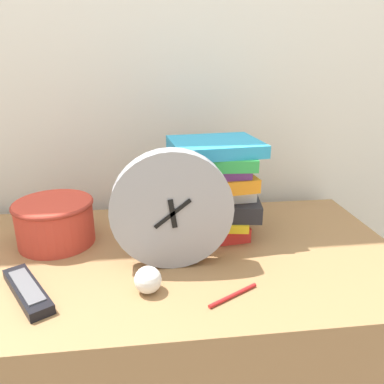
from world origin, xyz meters
name	(u,v)px	position (x,y,z in m)	size (l,w,h in m)	color
wall_back	(135,64)	(0.00, 0.66, 1.20)	(6.00, 0.04, 2.40)	silver
desk	(147,380)	(0.00, 0.30, 0.39)	(1.25, 0.59, 0.78)	olive
desk_clock	(172,210)	(0.07, 0.25, 0.91)	(0.27, 0.05, 0.27)	#99999E
book_stack	(210,187)	(0.18, 0.39, 0.91)	(0.28, 0.20, 0.25)	red
basket	(55,220)	(-0.21, 0.39, 0.84)	(0.19, 0.19, 0.11)	#C63D2D
tv_remote	(27,290)	(-0.22, 0.17, 0.79)	(0.14, 0.18, 0.02)	black
crumpled_paper_ball	(148,280)	(0.02, 0.15, 0.80)	(0.05, 0.05, 0.05)	white
pen	(233,295)	(0.18, 0.11, 0.78)	(0.11, 0.07, 0.01)	#B21E1E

